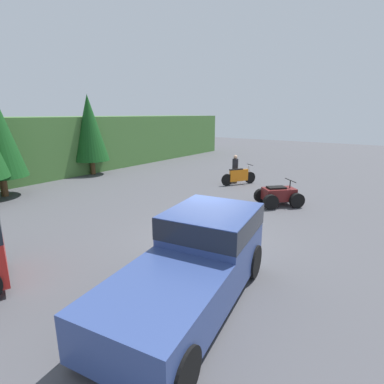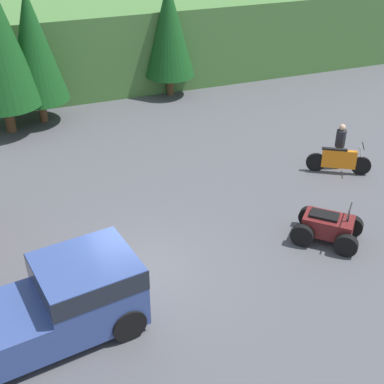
{
  "view_description": "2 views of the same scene",
  "coord_description": "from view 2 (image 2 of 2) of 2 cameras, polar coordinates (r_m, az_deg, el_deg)",
  "views": [
    {
      "loc": [
        -7.63,
        -4.98,
        4.15
      ],
      "look_at": [
        2.29,
        2.11,
        0.95
      ],
      "focal_mm": 28.0,
      "sensor_mm": 36.0,
      "label": 1
    },
    {
      "loc": [
        -2.81,
        -11.2,
        9.51
      ],
      "look_at": [
        2.29,
        2.11,
        0.95
      ],
      "focal_mm": 50.0,
      "sensor_mm": 36.0,
      "label": 2
    }
  ],
  "objects": [
    {
      "name": "ground_plane",
      "position": [
        14.96,
        -5.37,
        -8.65
      ],
      "size": [
        80.0,
        80.0,
        0.0
      ],
      "primitive_type": "plane",
      "color": "#4C4C51"
    },
    {
      "name": "tree_mid_right",
      "position": [
        23.72,
        -16.63,
        14.73
      ],
      "size": [
        2.52,
        2.52,
        5.73
      ],
      "color": "brown",
      "rests_on": "ground_plane"
    },
    {
      "name": "tree_right",
      "position": [
        26.11,
        -2.48,
        16.95
      ],
      "size": [
        2.39,
        2.39,
        5.43
      ],
      "color": "brown",
      "rests_on": "ground_plane"
    },
    {
      "name": "hillside_backdrop",
      "position": [
        28.37,
        -15.02,
        14.55
      ],
      "size": [
        44.0,
        6.0,
        3.93
      ],
      "color": "#477538",
      "rests_on": "ground_plane"
    },
    {
      "name": "rider_person",
      "position": [
        20.38,
        15.49,
        4.94
      ],
      "size": [
        0.47,
        0.47,
        1.73
      ],
      "rotation": [
        0.0,
        0.0,
        -0.42
      ],
      "color": "brown",
      "rests_on": "ground_plane"
    },
    {
      "name": "pickup_truck_second",
      "position": [
        12.95,
        -14.68,
        -11.48
      ],
      "size": [
        5.27,
        2.85,
        1.86
      ],
      "rotation": [
        0.0,
        0.0,
        0.16
      ],
      "color": "#334784",
      "rests_on": "ground_plane"
    },
    {
      "name": "quad_atv",
      "position": [
        16.36,
        14.27,
        -3.63
      ],
      "size": [
        2.29,
        2.27,
        1.18
      ],
      "rotation": [
        0.0,
        0.0,
        -0.76
      ],
      "color": "black",
      "rests_on": "ground_plane"
    },
    {
      "name": "dirt_bike",
      "position": [
        20.17,
        15.39,
        3.24
      ],
      "size": [
        2.04,
        1.3,
        1.17
      ],
      "rotation": [
        0.0,
        0.0,
        -0.54
      ],
      "color": "black",
      "rests_on": "ground_plane"
    }
  ]
}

